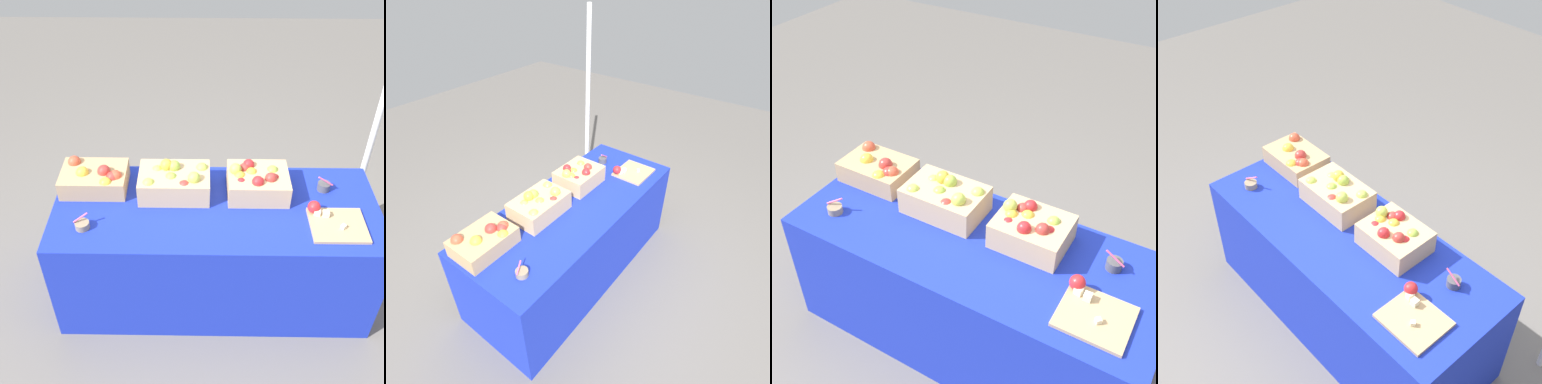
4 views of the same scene
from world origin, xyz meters
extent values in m
plane|color=slate|center=(0.00, 0.00, 0.00)|extent=(10.00, 10.00, 0.00)
cube|color=#192DB7|center=(0.00, 0.00, 0.37)|extent=(1.90, 0.76, 0.74)
cube|color=tan|center=(-0.73, 0.17, 0.80)|extent=(0.39, 0.28, 0.12)
sphere|color=#D14C33|center=(-0.86, 0.25, 0.86)|extent=(0.08, 0.08, 0.08)
sphere|color=gold|center=(-0.79, 0.15, 0.86)|extent=(0.08, 0.08, 0.08)
sphere|color=#B2332D|center=(-0.66, 0.16, 0.87)|extent=(0.08, 0.08, 0.08)
sphere|color=#B2332D|center=(-0.61, 0.12, 0.85)|extent=(0.08, 0.08, 0.08)
sphere|color=#D14C33|center=(-0.59, 0.13, 0.86)|extent=(0.08, 0.08, 0.08)
sphere|color=gold|center=(-0.64, 0.07, 0.84)|extent=(0.08, 0.08, 0.08)
cube|color=tan|center=(-0.25, 0.12, 0.81)|extent=(0.42, 0.28, 0.15)
sphere|color=#99B742|center=(-0.25, 0.18, 0.90)|extent=(0.07, 0.07, 0.07)
sphere|color=gold|center=(-0.29, 0.18, 0.91)|extent=(0.07, 0.07, 0.07)
sphere|color=#99B742|center=(-0.26, 0.10, 0.87)|extent=(0.07, 0.07, 0.07)
sphere|color=#B2C64C|center=(-0.35, 0.17, 0.86)|extent=(0.07, 0.07, 0.07)
sphere|color=#B2332D|center=(-0.19, 0.03, 0.86)|extent=(0.07, 0.07, 0.07)
sphere|color=#B2C64C|center=(-0.09, 0.18, 0.88)|extent=(0.07, 0.07, 0.07)
sphere|color=#B2C64C|center=(-0.39, 0.04, 0.87)|extent=(0.07, 0.07, 0.07)
sphere|color=#B2C64C|center=(-0.13, 0.06, 0.90)|extent=(0.07, 0.07, 0.07)
cube|color=tan|center=(0.25, 0.13, 0.81)|extent=(0.36, 0.29, 0.14)
sphere|color=red|center=(0.14, 0.07, 0.85)|extent=(0.07, 0.07, 0.07)
sphere|color=#B2332D|center=(0.17, 0.19, 0.87)|extent=(0.07, 0.07, 0.07)
sphere|color=red|center=(0.23, 0.05, 0.89)|extent=(0.07, 0.07, 0.07)
sphere|color=red|center=(0.34, 0.11, 0.86)|extent=(0.07, 0.07, 0.07)
sphere|color=gold|center=(0.21, 0.16, 0.87)|extent=(0.07, 0.07, 0.07)
sphere|color=gold|center=(0.13, 0.12, 0.87)|extent=(0.07, 0.07, 0.07)
sphere|color=#B2C64C|center=(0.11, 0.15, 0.90)|extent=(0.07, 0.07, 0.07)
sphere|color=red|center=(0.19, 0.21, 0.88)|extent=(0.07, 0.07, 0.07)
sphere|color=#99B742|center=(0.33, 0.18, 0.87)|extent=(0.07, 0.07, 0.07)
sphere|color=#B2332D|center=(0.31, 0.09, 0.88)|extent=(0.07, 0.07, 0.07)
cube|color=tan|center=(0.67, -0.16, 0.75)|extent=(0.31, 0.27, 0.02)
cube|color=beige|center=(0.61, -0.09, 0.78)|extent=(0.04, 0.04, 0.03)
cube|color=beige|center=(0.56, -0.06, 0.77)|extent=(0.04, 0.04, 0.03)
cube|color=beige|center=(0.69, -0.19, 0.77)|extent=(0.03, 0.03, 0.02)
cube|color=beige|center=(0.57, -0.08, 0.78)|extent=(0.04, 0.04, 0.04)
sphere|color=red|center=(0.55, -0.06, 0.79)|extent=(0.07, 0.07, 0.07)
cylinder|color=#4C4C51|center=(0.65, 0.16, 0.77)|extent=(0.08, 0.08, 0.05)
cylinder|color=#EA598C|center=(0.65, 0.15, 0.82)|extent=(0.10, 0.01, 0.07)
cylinder|color=gray|center=(-0.74, -0.19, 0.76)|extent=(0.08, 0.08, 0.04)
cylinder|color=#EA598C|center=(-0.75, -0.17, 0.80)|extent=(0.08, 0.05, 0.04)
cylinder|color=white|center=(1.07, 0.64, 0.99)|extent=(0.04, 0.04, 1.98)
camera|label=1|loc=(-0.11, -2.07, 2.60)|focal=44.84mm
camera|label=2|loc=(-1.58, -1.25, 2.33)|focal=30.78mm
camera|label=3|loc=(0.86, -1.57, 2.43)|focal=46.17mm
camera|label=4|loc=(1.63, -1.41, 2.85)|focal=48.32mm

